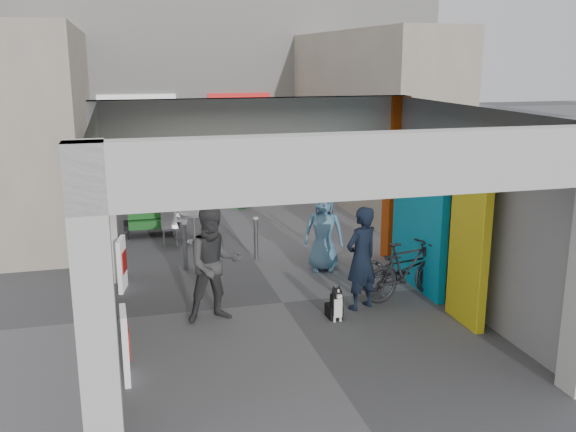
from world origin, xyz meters
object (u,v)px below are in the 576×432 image
object	(u,v)px
cafe_set	(188,227)
white_van	(238,170)
produce_stand	(151,221)
man_with_dog	(361,258)
man_crates	(189,174)
bicycle_front	(403,268)
bicycle_rear	(406,270)
border_collie	(335,305)
man_back_turned	(214,264)
man_elderly	(324,231)

from	to	relation	value
cafe_set	white_van	size ratio (longest dim) A/B	0.35
produce_stand	white_van	world-z (taller)	white_van
man_with_dog	man_crates	world-z (taller)	man_with_dog
produce_stand	bicycle_front	bearing A→B (deg)	-28.79
produce_stand	bicycle_rear	world-z (taller)	bicycle_rear
produce_stand	border_collie	bearing A→B (deg)	-44.52
white_van	cafe_set	bearing A→B (deg)	171.37
produce_stand	man_back_turned	distance (m)	5.71
border_collie	white_van	bearing A→B (deg)	85.23
man_with_dog	man_crates	bearing A→B (deg)	-102.04
man_with_dog	white_van	bearing A→B (deg)	-112.38
man_crates	bicycle_rear	world-z (taller)	man_crates
man_elderly	white_van	distance (m)	8.46
cafe_set	man_crates	bearing A→B (deg)	83.35
man_with_dog	bicycle_rear	size ratio (longest dim) A/B	1.01
man_crates	white_van	xyz separation A→B (m)	(1.72, 1.10, -0.13)
man_elderly	white_van	world-z (taller)	man_elderly
man_elderly	white_van	size ratio (longest dim) A/B	0.41
man_back_turned	bicycle_front	size ratio (longest dim) A/B	1.05
man_elderly	bicycle_rear	size ratio (longest dim) A/B	0.91
border_collie	man_back_turned	distance (m)	2.13
man_crates	man_back_turned	bearing A→B (deg)	82.76
man_with_dog	bicycle_rear	bearing A→B (deg)	170.10
border_collie	white_van	size ratio (longest dim) A/B	0.15
man_back_turned	bicycle_rear	bearing A→B (deg)	-4.05
man_with_dog	bicycle_rear	world-z (taller)	man_with_dog
man_elderly	bicycle_rear	xyz separation A→B (m)	(0.96, -1.91, -0.28)
produce_stand	bicycle_front	size ratio (longest dim) A/B	0.72
bicycle_front	man_with_dog	bearing A→B (deg)	133.42
bicycle_front	cafe_set	bearing A→B (deg)	54.12
man_with_dog	bicycle_front	xyz separation A→B (m)	(1.05, 0.52, -0.43)
man_back_turned	border_collie	bearing A→B (deg)	-20.06
bicycle_rear	white_van	bearing A→B (deg)	-6.73
cafe_set	man_with_dog	world-z (taller)	man_with_dog
bicycle_front	white_van	distance (m)	10.16
cafe_set	white_van	distance (m)	5.91
white_van	bicycle_front	bearing A→B (deg)	-159.36
white_van	produce_stand	bearing A→B (deg)	161.16
produce_stand	man_back_turned	xyz separation A→B (m)	(0.74, -5.63, 0.62)
border_collie	man_elderly	world-z (taller)	man_elderly
produce_stand	man_elderly	xyz separation A→B (m)	(3.28, -3.63, 0.48)
bicycle_front	border_collie	bearing A→B (deg)	135.40
man_with_dog	border_collie	bearing A→B (deg)	8.17
border_collie	man_crates	world-z (taller)	man_crates
bicycle_front	bicycle_rear	size ratio (longest dim) A/B	1.02
produce_stand	border_collie	xyz separation A→B (m)	(2.69, -6.13, -0.10)
bicycle_front	white_van	world-z (taller)	white_van
produce_stand	man_back_turned	world-z (taller)	man_back_turned
man_with_dog	man_back_turned	xyz separation A→B (m)	(-2.52, 0.14, 0.06)
cafe_set	white_van	xyz separation A→B (m)	(2.23, 5.46, 0.38)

